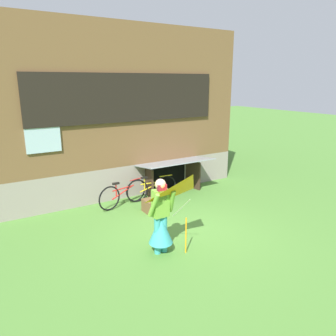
% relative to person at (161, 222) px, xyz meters
% --- Properties ---
extents(ground_plane, '(60.00, 60.00, 0.00)m').
position_rel_person_xyz_m(ground_plane, '(0.95, 0.52, -0.70)').
color(ground_plane, '#4C7F33').
extents(log_house, '(8.13, 6.50, 5.26)m').
position_rel_person_xyz_m(log_house, '(0.95, 6.21, 1.93)').
color(log_house, gray).
rests_on(log_house, ground_plane).
extents(person, '(0.61, 0.53, 1.67)m').
position_rel_person_xyz_m(person, '(0.00, 0.00, 0.00)').
color(person, teal).
rests_on(person, ground_plane).
extents(kite, '(1.11, 1.09, 1.73)m').
position_rel_person_xyz_m(kite, '(0.41, -0.57, 0.68)').
color(kite, orange).
rests_on(kite, ground_plane).
extents(bicycle_yellow, '(1.69, 0.20, 0.77)m').
position_rel_person_xyz_m(bicycle_yellow, '(1.40, 2.96, -0.33)').
color(bicycle_yellow, black).
rests_on(bicycle_yellow, ground_plane).
extents(bicycle_red, '(1.67, 0.44, 0.78)m').
position_rel_person_xyz_m(bicycle_red, '(0.42, 2.93, -0.33)').
color(bicycle_red, black).
rests_on(bicycle_red, ground_plane).
extents(wooden_crate, '(0.54, 0.46, 0.36)m').
position_rel_person_xyz_m(wooden_crate, '(0.98, 2.09, -0.52)').
color(wooden_crate, brown).
rests_on(wooden_crate, ground_plane).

